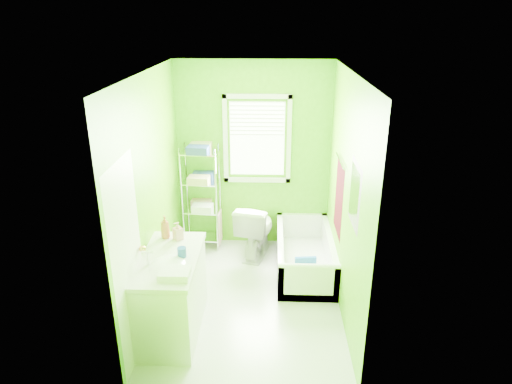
{
  "coord_description": "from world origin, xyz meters",
  "views": [
    {
      "loc": [
        0.25,
        -4.56,
        3.15
      ],
      "look_at": [
        0.08,
        0.25,
        1.25
      ],
      "focal_mm": 32.0,
      "sensor_mm": 36.0,
      "label": 1
    }
  ],
  "objects_px": {
    "vanity": "(171,292)",
    "wire_shelf_unit": "(202,186)",
    "toilet": "(256,229)",
    "bathtub": "(305,259)"
  },
  "relations": [
    {
      "from": "toilet",
      "to": "vanity",
      "type": "height_order",
      "value": "vanity"
    },
    {
      "from": "vanity",
      "to": "wire_shelf_unit",
      "type": "height_order",
      "value": "wire_shelf_unit"
    },
    {
      "from": "vanity",
      "to": "toilet",
      "type": "bearing_deg",
      "value": 63.86
    },
    {
      "from": "toilet",
      "to": "vanity",
      "type": "xyz_separation_m",
      "value": [
        -0.81,
        -1.66,
        0.07
      ]
    },
    {
      "from": "bathtub",
      "to": "vanity",
      "type": "xyz_separation_m",
      "value": [
        -1.46,
        -1.25,
        0.3
      ]
    },
    {
      "from": "bathtub",
      "to": "vanity",
      "type": "relative_size",
      "value": 1.32
    },
    {
      "from": "wire_shelf_unit",
      "to": "vanity",
      "type": "bearing_deg",
      "value": -91.97
    },
    {
      "from": "vanity",
      "to": "bathtub",
      "type": "bearing_deg",
      "value": 40.4
    },
    {
      "from": "vanity",
      "to": "wire_shelf_unit",
      "type": "bearing_deg",
      "value": 88.03
    },
    {
      "from": "bathtub",
      "to": "vanity",
      "type": "height_order",
      "value": "vanity"
    }
  ]
}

